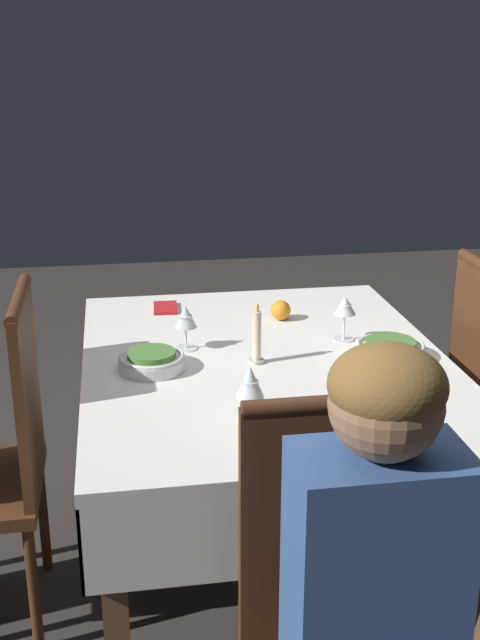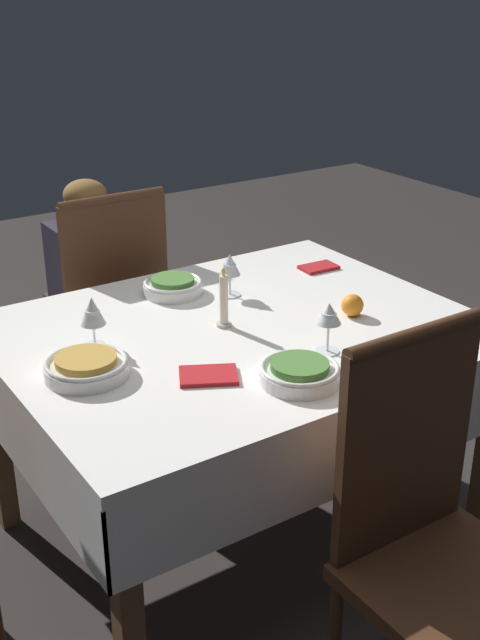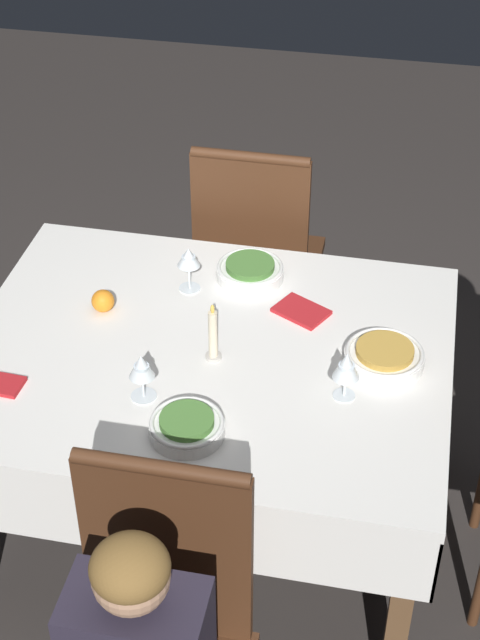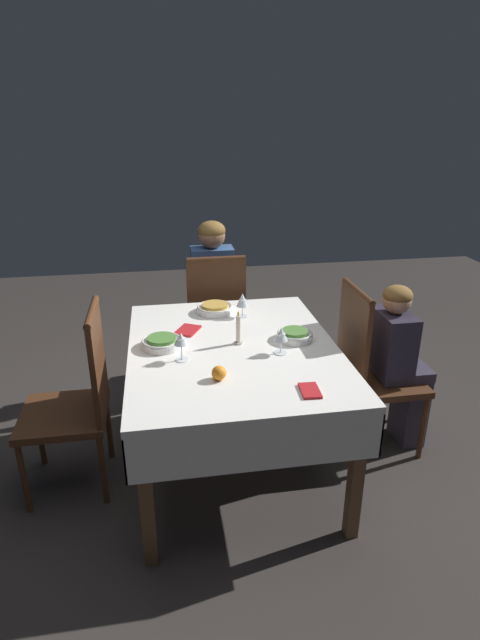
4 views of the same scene
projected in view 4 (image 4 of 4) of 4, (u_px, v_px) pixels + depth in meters
ground_plane at (234, 463)px, 2.92m from camera, size 8.00×8.00×0.00m
dining_table at (233, 361)px, 2.67m from camera, size 1.38×1.09×0.76m
chair_east at (215, 317)px, 3.59m from camera, size 0.44×0.44×1.02m
chair_south at (370, 365)px, 2.90m from camera, size 0.44×0.44×1.02m
chair_north at (78, 396)px, 2.58m from camera, size 0.44×0.44×1.02m
person_adult_denim at (212, 290)px, 3.69m from camera, size 0.34×0.30×1.21m
person_child_dark at (400, 360)px, 2.92m from camera, size 0.30×0.33×1.02m
bowl_east at (215, 308)px, 3.07m from camera, size 0.22×0.22×0.06m
wine_glass_east at (242, 301)px, 2.98m from camera, size 0.07×0.07×0.15m
bowl_south at (295, 335)px, 2.70m from camera, size 0.20×0.20×0.06m
wine_glass_south at (281, 335)px, 2.52m from camera, size 0.07×0.07×0.14m
bowl_north at (162, 342)px, 2.61m from camera, size 0.21×0.21×0.06m
wine_glass_north at (181, 340)px, 2.44m from camera, size 0.07×0.07×0.15m
candle_centerpiece at (238, 331)px, 2.63m from camera, size 0.05×0.05×0.19m
orange_fruit at (219, 373)px, 2.29m from camera, size 0.07×0.07×0.07m
napkin_red_folded at (310, 391)px, 2.20m from camera, size 0.13×0.09×0.01m
napkin_spare_side at (188, 330)px, 2.81m from camera, size 0.18×0.17×0.01m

